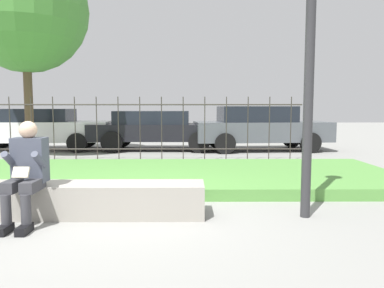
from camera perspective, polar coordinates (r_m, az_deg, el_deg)
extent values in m
plane|color=gray|center=(4.98, -11.88, -10.65)|extent=(60.00, 60.00, 0.00)
cube|color=gray|center=(5.00, -15.71, -8.16)|extent=(2.99, 0.55, 0.42)
cube|color=slate|center=(5.05, -15.66, -10.05)|extent=(2.87, 0.50, 0.08)
cube|color=black|center=(4.70, -26.69, -11.57)|extent=(0.11, 0.26, 0.09)
cylinder|color=#38383D|center=(4.69, -26.48, -8.90)|extent=(0.11, 0.11, 0.33)
cube|color=#38383D|center=(4.83, -25.50, -5.71)|extent=(0.15, 0.42, 0.13)
cube|color=black|center=(4.60, -24.18, -11.80)|extent=(0.11, 0.26, 0.09)
cylinder|color=#38383D|center=(4.60, -23.98, -9.08)|extent=(0.11, 0.11, 0.33)
cube|color=#38383D|center=(4.74, -23.08, -5.82)|extent=(0.15, 0.42, 0.13)
cube|color=#424756|center=(4.93, -23.44, -2.22)|extent=(0.38, 0.24, 0.54)
sphere|color=#DBB293|center=(4.88, -23.70, 1.99)|extent=(0.21, 0.21, 0.21)
cylinder|color=#424756|center=(4.85, -26.04, -2.21)|extent=(0.08, 0.29, 0.24)
cylinder|color=#424756|center=(4.72, -22.29, -2.27)|extent=(0.08, 0.29, 0.24)
cube|color=beige|center=(4.71, -24.62, -3.97)|extent=(0.18, 0.09, 0.13)
cube|color=#569342|center=(7.21, -8.20, -4.79)|extent=(9.64, 3.28, 0.18)
cylinder|color=#332D28|center=(9.56, -6.26, -0.77)|extent=(7.64, 0.03, 0.03)
cylinder|color=#332D28|center=(9.50, -6.33, 5.99)|extent=(7.64, 0.03, 0.03)
cylinder|color=#332D28|center=(10.49, -25.96, 1.98)|extent=(0.02, 0.02, 1.65)
cylinder|color=#332D28|center=(10.27, -23.21, 2.03)|extent=(0.02, 0.02, 1.65)
cylinder|color=#332D28|center=(10.07, -20.34, 2.07)|extent=(0.02, 0.02, 1.65)
cylinder|color=#332D28|center=(9.90, -17.37, 2.11)|extent=(0.02, 0.02, 1.65)
cylinder|color=#332D28|center=(9.75, -14.30, 2.14)|extent=(0.02, 0.02, 1.65)
cylinder|color=#332D28|center=(9.64, -11.14, 2.17)|extent=(0.02, 0.02, 1.65)
cylinder|color=#332D28|center=(9.55, -7.92, 2.19)|extent=(0.02, 0.02, 1.65)
cylinder|color=#332D28|center=(9.50, -4.65, 2.21)|extent=(0.02, 0.02, 1.65)
cylinder|color=#332D28|center=(9.47, -1.35, 2.21)|extent=(0.02, 0.02, 1.65)
cylinder|color=#332D28|center=(9.48, 1.95, 2.22)|extent=(0.02, 0.02, 1.65)
cylinder|color=#332D28|center=(9.52, 5.24, 2.21)|extent=(0.02, 0.02, 1.65)
cylinder|color=#332D28|center=(9.58, 8.49, 2.20)|extent=(0.02, 0.02, 1.65)
cylinder|color=#332D28|center=(9.68, 11.69, 2.18)|extent=(0.02, 0.02, 1.65)
cylinder|color=#332D28|center=(9.81, 14.81, 2.15)|extent=(0.02, 0.02, 1.65)
cube|color=silver|center=(13.17, -22.45, 1.83)|extent=(4.74, 1.98, 0.63)
cube|color=black|center=(13.21, -23.30, 4.06)|extent=(2.64, 1.64, 0.41)
cylinder|color=black|center=(12.01, -17.11, 0.18)|extent=(0.62, 0.24, 0.61)
cylinder|color=black|center=(13.62, -15.55, 0.83)|extent=(0.62, 0.24, 0.61)
cylinder|color=black|center=(14.47, -26.79, 0.70)|extent=(0.62, 0.24, 0.61)
cube|color=black|center=(12.29, -5.22, 1.87)|extent=(4.32, 1.75, 0.52)
cube|color=black|center=(12.29, -6.04, 4.06)|extent=(2.38, 1.53, 0.42)
cylinder|color=black|center=(11.43, 1.08, 0.29)|extent=(0.66, 0.21, 0.66)
cylinder|color=black|center=(13.09, 0.96, 0.96)|extent=(0.66, 0.21, 0.66)
cylinder|color=black|center=(11.69, -12.12, 0.29)|extent=(0.66, 0.21, 0.66)
cylinder|color=black|center=(13.32, -10.59, 0.95)|extent=(0.66, 0.21, 0.66)
cube|color=#4C5156|center=(12.28, 10.47, 1.93)|extent=(4.37, 2.01, 0.62)
cube|color=black|center=(12.21, 9.75, 4.52)|extent=(2.45, 1.65, 0.49)
cylinder|color=black|center=(11.96, 17.60, 0.19)|extent=(0.64, 0.25, 0.63)
cylinder|color=black|center=(13.48, 14.93, 0.84)|extent=(0.64, 0.25, 0.63)
cylinder|color=black|center=(11.21, 5.06, 0.09)|extent=(0.64, 0.25, 0.63)
cylinder|color=black|center=(12.82, 3.78, 0.78)|extent=(0.64, 0.25, 0.63)
cylinder|color=#2D2D30|center=(4.86, 17.39, 9.04)|extent=(0.12, 0.12, 3.39)
cylinder|color=brown|center=(11.38, -23.64, 5.95)|extent=(0.23, 0.23, 3.10)
sphere|color=#4C8E3D|center=(11.69, -24.14, 18.20)|extent=(3.40, 3.40, 3.40)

